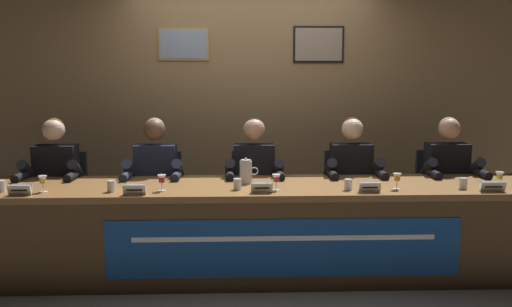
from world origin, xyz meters
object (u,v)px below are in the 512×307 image
Objects in this scene: water_cup_left at (111,187)px; water_pitcher_central at (246,172)px; water_cup_center at (237,185)px; nameplate_right at (369,187)px; nameplate_left at (135,189)px; juice_glass_left at (162,180)px; water_cup_far_left at (1,187)px; panelist_center at (254,177)px; water_cup_right at (348,185)px; chair_far_right at (440,201)px; juice_glass_center at (276,179)px; conference_table at (257,214)px; chair_center at (254,202)px; nameplate_center at (262,188)px; panelist_right at (353,176)px; nameplate_far_right at (492,186)px; chair_right at (347,201)px; panelist_far_left at (54,178)px; juice_glass_far_left at (43,181)px; juice_glass_right at (397,178)px; nameplate_far_left at (20,190)px; water_cup_far_right at (463,184)px; chair_far_left at (63,204)px; juice_glass_far_right at (500,177)px; panelist_left at (155,177)px; panelist_far_right at (450,175)px; chair_left at (159,203)px.

water_pitcher_central is at bearing 15.98° from water_cup_left.
nameplate_right is (0.98, -0.13, 0.00)m from water_cup_center.
nameplate_left is 1.33× the size of juice_glass_left.
water_cup_far_left reaches higher than nameplate_left.
water_cup_right is (0.69, -0.66, 0.05)m from panelist_center.
chair_far_right is at bearing 17.19° from water_pitcher_central.
juice_glass_center is 0.55m from water_cup_right.
water_cup_far_left reaches higher than conference_table.
chair_center reaches higher than water_cup_left.
panelist_right is at bearing 41.15° from nameplate_center.
nameplate_far_right is at bearing -3.67° from juice_glass_center.
chair_center is 0.87m from chair_right.
panelist_far_left reaches higher than juice_glass_center.
panelist_far_left is at bearing 102.72° from juice_glass_far_left.
nameplate_center is 0.39m from water_pitcher_central.
nameplate_far_left is at bearing -177.74° from juice_glass_right.
water_cup_far_right is at bearing -1.12° from water_cup_center.
water_cup_center is at bearing 2.95° from juice_glass_left.
juice_glass_center reaches higher than nameplate_right.
juice_glass_right is at bearing 5.18° from nameplate_center.
nameplate_far_left is 1.92× the size of water_cup_far_left.
nameplate_left is 1.33× the size of juice_glass_center.
chair_far_left is at bearing 164.84° from nameplate_far_right.
juice_glass_left is 0.59× the size of water_pitcher_central.
chair_right is 4.80× the size of nameplate_far_right.
juice_glass_right is 1.00× the size of juice_glass_far_right.
juice_glass_left is 0.38m from water_cup_left.
water_pitcher_central reaches higher than water_cup_right.
water_cup_left is 1.27m from panelist_center.
juice_glass_right is (2.81, -0.64, 0.10)m from panelist_far_left.
panelist_left reaches higher than nameplate_center.
panelist_far_left is 3.50m from chair_far_right.
panelist_left is (0.87, 0.00, 0.00)m from panelist_far_left.
chair_far_right is (3.49, 0.00, 0.00)m from chair_far_left.
panelist_far_right is at bearing 11.30° from water_pitcher_central.
panelist_right is at bearing 14.67° from juice_glass_far_left.
chair_center is at bearing 131.48° from nameplate_right.
juice_glass_center is 0.76× the size of nameplate_right.
nameplate_left is 1.05m from juice_glass_center.
panelist_far_left is 1.92m from nameplate_center.
juice_glass_far_right is (1.01, -0.80, 0.38)m from chair_right.
nameplate_far_right is at bearing -6.79° from conference_table.
nameplate_far_left is 1.14m from panelist_left.
water_cup_left is 1.42m from chair_center.
panelist_right is 9.92× the size of juice_glass_right.
juice_glass_center reaches higher than water_cup_right.
chair_left is at bearing 151.06° from nameplate_right.
chair_far_left is at bearing 175.64° from panelist_right.
water_cup_far_left reaches higher than nameplate_right.
nameplate_far_left is 1.32× the size of juice_glass_far_left.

